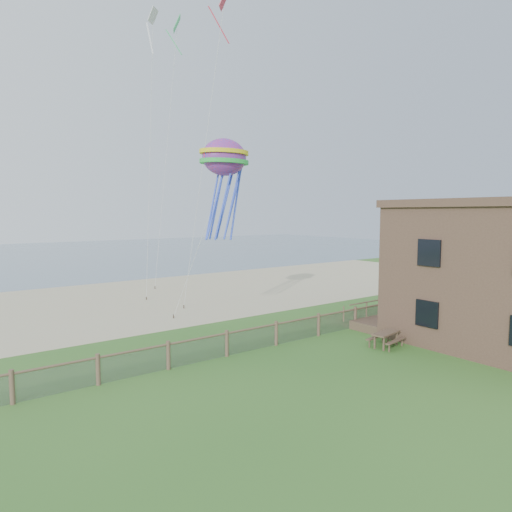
{
  "coord_description": "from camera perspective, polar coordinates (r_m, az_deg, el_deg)",
  "views": [
    {
      "loc": [
        -14.44,
        -11.53,
        6.71
      ],
      "look_at": [
        0.22,
        8.0,
        4.41
      ],
      "focal_mm": 32.0,
      "sensor_mm": 36.0,
      "label": 1
    }
  ],
  "objects": [
    {
      "name": "ground",
      "position": [
        19.66,
        14.09,
        -14.74
      ],
      "size": [
        160.0,
        160.0,
        0.0
      ],
      "primitive_type": "plane",
      "color": "#2D6021",
      "rests_on": "ground"
    },
    {
      "name": "chainlink_fence",
      "position": [
        23.53,
        2.54,
        -9.8
      ],
      "size": [
        36.2,
        0.2,
        1.25
      ],
      "primitive_type": null,
      "color": "brown",
      "rests_on": "ground"
    },
    {
      "name": "picnic_table",
      "position": [
        24.19,
        15.93,
        -10.03
      ],
      "size": [
        1.94,
        1.59,
        0.74
      ],
      "primitive_type": null,
      "rotation": [
        0.0,
        0.0,
        0.17
      ],
      "color": "brown",
      "rests_on": "ground"
    },
    {
      "name": "kite_white",
      "position": [
        34.12,
        -12.72,
        26.02
      ],
      "size": [
        1.86,
        1.94,
        2.62
      ],
      "primitive_type": null,
      "rotation": [
        0.44,
        0.0,
        0.71
      ],
      "color": "silver"
    },
    {
      "name": "sand_beach",
      "position": [
        37.12,
        -13.41,
        -5.17
      ],
      "size": [
        72.0,
        20.0,
        0.02
      ],
      "primitive_type": "cube",
      "color": "#BFAF8A",
      "rests_on": "ground"
    },
    {
      "name": "ocean",
      "position": [
        79.15,
        -26.23,
        -0.04
      ],
      "size": [
        160.0,
        68.0,
        0.02
      ],
      "primitive_type": "cube",
      "color": "slate",
      "rests_on": "ground"
    },
    {
      "name": "octopus_kite",
      "position": [
        27.53,
        -3.95,
        8.74
      ],
      "size": [
        3.7,
        3.08,
        6.54
      ],
      "primitive_type": null,
      "rotation": [
        0.0,
        0.0,
        0.3
      ],
      "color": "#E7244C"
    },
    {
      "name": "kite_red",
      "position": [
        31.49,
        -4.08,
        27.96
      ],
      "size": [
        1.96,
        1.9,
        2.62
      ],
      "primitive_type": null,
      "rotation": [
        0.44,
        0.0,
        0.84
      ],
      "color": "red"
    },
    {
      "name": "kite_green",
      "position": [
        40.15,
        -9.84,
        25.75
      ],
      "size": [
        2.13,
        1.91,
        2.71
      ],
      "primitive_type": null,
      "rotation": [
        0.44,
        0.0,
        1.09
      ],
      "color": "#36CB65"
    },
    {
      "name": "motel_deck",
      "position": [
        32.68,
        21.73,
        -6.41
      ],
      "size": [
        15.0,
        2.0,
        0.5
      ],
      "primitive_type": "cube",
      "color": "brown",
      "rests_on": "ground"
    }
  ]
}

